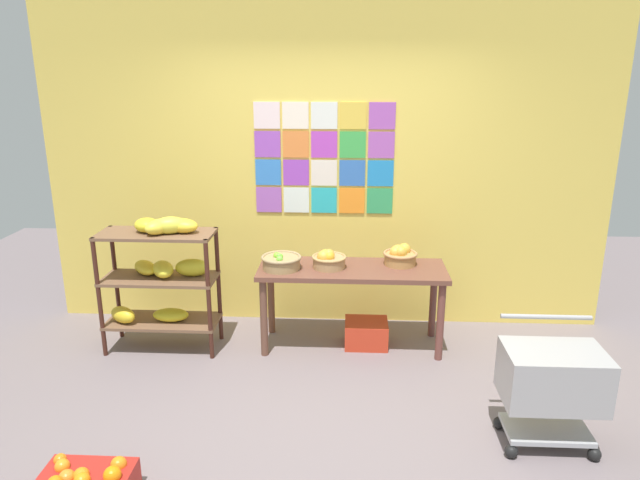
% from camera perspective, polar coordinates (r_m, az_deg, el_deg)
% --- Properties ---
extents(ground, '(9.20, 9.20, 0.00)m').
position_cam_1_polar(ground, '(4.08, -0.58, -17.08)').
color(ground, slate).
extents(back_wall_with_art, '(4.98, 0.07, 2.87)m').
position_cam_1_polar(back_wall_with_art, '(5.09, 0.53, 7.25)').
color(back_wall_with_art, '#E5C552').
rests_on(back_wall_with_art, ground).
extents(banana_shelf_unit, '(0.92, 0.44, 1.14)m').
position_cam_1_polar(banana_shelf_unit, '(4.87, -15.42, -2.78)').
color(banana_shelf_unit, '#401F16').
rests_on(banana_shelf_unit, ground).
extents(display_table, '(1.54, 0.55, 0.70)m').
position_cam_1_polar(display_table, '(4.76, 3.19, -3.84)').
color(display_table, brown).
rests_on(display_table, ground).
extents(fruit_basket_back_left, '(0.28, 0.28, 0.17)m').
position_cam_1_polar(fruit_basket_back_left, '(4.82, 7.93, -1.50)').
color(fruit_basket_back_left, '#B38147').
rests_on(fruit_basket_back_left, display_table).
extents(fruit_basket_right, '(0.28, 0.28, 0.16)m').
position_cam_1_polar(fruit_basket_right, '(4.70, 0.81, -1.91)').
color(fruit_basket_right, tan).
rests_on(fruit_basket_right, display_table).
extents(fruit_basket_centre, '(0.33, 0.33, 0.14)m').
position_cam_1_polar(fruit_basket_centre, '(4.69, -3.86, -2.14)').
color(fruit_basket_centre, '#A48555').
rests_on(fruit_basket_centre, display_table).
extents(produce_crate_under_table, '(0.36, 0.30, 0.21)m').
position_cam_1_polar(produce_crate_under_table, '(4.97, 4.59, -9.18)').
color(produce_crate_under_table, red).
rests_on(produce_crate_under_table, ground).
extents(shopping_cart, '(0.59, 0.44, 0.78)m').
position_cam_1_polar(shopping_cart, '(3.86, 22.01, -12.75)').
color(shopping_cart, black).
rests_on(shopping_cart, ground).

